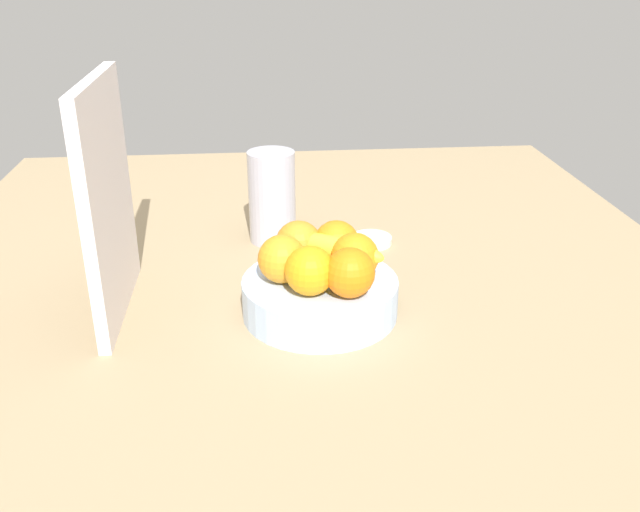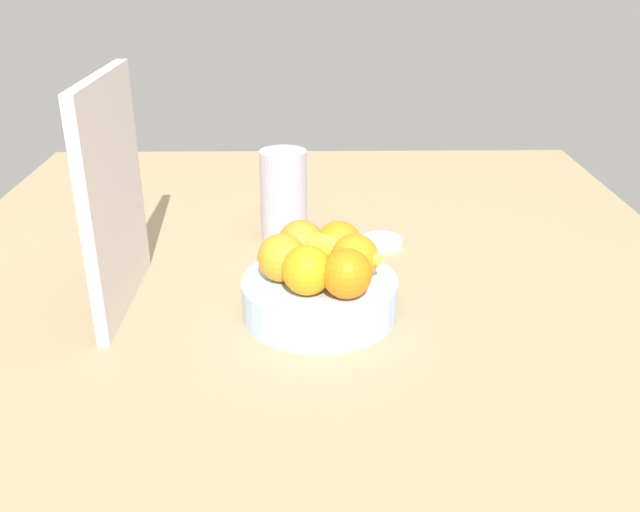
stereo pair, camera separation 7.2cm
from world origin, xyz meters
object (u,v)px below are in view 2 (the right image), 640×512
fruit_bowl (320,297)px  banana_bunch (330,254)px  orange_front_right (347,274)px  orange_back_left (339,244)px  orange_back_right (301,243)px  cutting_board (114,196)px  orange_center (355,258)px  jar_lid (382,242)px  thermos_tumbler (284,196)px  orange_front_left (307,270)px  orange_top_stack (282,258)px

fruit_bowl → banana_bunch: bearing=-31.2°
fruit_bowl → orange_front_right: orange_front_right is taller
orange_front_right → orange_back_left: bearing=4.0°
orange_back_right → cutting_board: (-1.06, 28.30, 8.47)cm
orange_center → jar_lid: 28.74cm
thermos_tumbler → orange_front_right: bearing=-163.9°
orange_back_right → cutting_board: bearing=92.1°
orange_front_right → jar_lid: size_ratio=0.94×
orange_front_left → jar_lid: 34.88cm
banana_bunch → cutting_board: (1.96, 32.79, 9.06)cm
orange_front_left → orange_back_right: size_ratio=1.00×
cutting_board → banana_bunch: bearing=-93.4°
orange_front_right → cutting_board: size_ratio=0.21×
fruit_bowl → thermos_tumbler: thermos_tumbler is taller
orange_front_left → fruit_bowl: bearing=-23.8°
jar_lid → thermos_tumbler: bearing=79.2°
orange_top_stack → thermos_tumbler: 29.80cm
orange_front_right → banana_bunch: size_ratio=0.45×
fruit_bowl → thermos_tumbler: (29.90, 6.42, 5.89)cm
fruit_bowl → orange_front_right: 9.40cm
thermos_tumbler → orange_top_stack: bearing=-178.6°
orange_front_right → jar_lid: 34.09cm
thermos_tumbler → jar_lid: (-3.57, -18.72, -8.11)cm
orange_back_left → banana_bunch: (-2.55, 1.47, -0.59)cm
orange_back_right → thermos_tumbler: 24.50cm
orange_back_right → orange_top_stack: (-5.55, 2.83, 0.00)cm
fruit_bowl → orange_back_right: size_ratio=3.26×
thermos_tumbler → orange_back_right: bearing=-171.7°
orange_front_left → orange_top_stack: 5.83cm
orange_back_right → orange_front_left: bearing=-174.3°
orange_front_right → thermos_tumbler: (35.38, 10.24, -0.72)cm
orange_back_left → orange_front_right: bearing=-176.0°
fruit_bowl → orange_back_left: orange_back_left is taller
orange_front_left → jar_lid: size_ratio=0.94×
orange_front_left → banana_bunch: 7.78cm
fruit_bowl → orange_back_right: orange_back_right is taller
thermos_tumbler → cutting_board: bearing=135.6°
orange_center → cutting_board: bearing=82.6°
orange_center → orange_back_left: bearing=22.4°
orange_center → orange_top_stack: bearing=88.9°
orange_top_stack → thermos_tumbler: size_ratio=0.42×
thermos_tumbler → orange_back_left: bearing=-159.0°
fruit_bowl → orange_front_right: (-5.48, -3.82, 6.61)cm
orange_back_right → banana_bunch: size_ratio=0.45×
jar_lid → cutting_board: bearing=116.5°
jar_lid → banana_bunch: bearing=155.7°
fruit_bowl → orange_front_left: bearing=156.2°
orange_center → orange_top_stack: same height
fruit_bowl → cutting_board: bearing=81.6°
orange_top_stack → banana_bunch: orange_top_stack is taller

